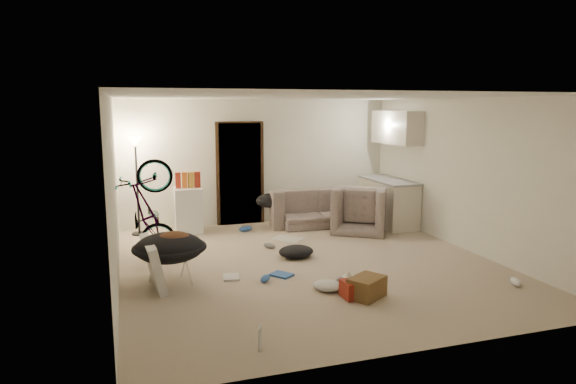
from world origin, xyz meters
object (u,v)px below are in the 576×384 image
object	(u,v)px
mini_fridge	(188,210)
saucer_chair	(170,254)
bicycle	(148,231)
juicer	(349,281)
tv_box	(154,263)
kitchen_counter	(388,203)
armchair	(362,214)
sofa	(315,210)
drink_case_a	(367,287)
floor_lamp	(136,165)
drink_case_b	(357,289)

from	to	relation	value
mini_fridge	saucer_chair	xyz separation A→B (m)	(-0.59, -2.85, -0.01)
bicycle	juicer	bearing A→B (deg)	-125.95
tv_box	juicer	bearing A→B (deg)	-23.88
tv_box	kitchen_counter	bearing A→B (deg)	21.68
kitchen_counter	armchair	xyz separation A→B (m)	(-0.72, -0.30, -0.12)
sofa	drink_case_a	world-z (taller)	sofa
bicycle	juicer	xyz separation A→B (m)	(2.43, -2.29, -0.32)
floor_lamp	tv_box	xyz separation A→B (m)	(0.10, -2.97, -0.99)
kitchen_counter	drink_case_b	xyz separation A→B (m)	(-2.33, -3.50, -0.33)
armchair	bicycle	xyz separation A→B (m)	(-4.01, -0.59, 0.10)
floor_lamp	juicer	distance (m)	4.74
sofa	juicer	distance (m)	3.74
sofa	mini_fridge	bearing A→B (deg)	0.37
saucer_chair	juicer	xyz separation A→B (m)	(2.21, -0.88, -0.32)
saucer_chair	floor_lamp	bearing A→B (deg)	96.09
kitchen_counter	drink_case_a	world-z (taller)	kitchen_counter
tv_box	drink_case_a	bearing A→B (deg)	-30.48
floor_lamp	drink_case_b	bearing A→B (deg)	-58.94
kitchen_counter	saucer_chair	size ratio (longest dim) A/B	1.52
armchair	drink_case_a	xyz separation A→B (m)	(-1.50, -3.25, -0.19)
kitchen_counter	drink_case_a	xyz separation A→B (m)	(-2.22, -3.54, -0.31)
saucer_chair	tv_box	world-z (taller)	saucer_chair
tv_box	bicycle	bearing A→B (deg)	85.54
saucer_chair	sofa	bearing A→B (deg)	41.39
armchair	mini_fridge	distance (m)	3.32
kitchen_counter	saucer_chair	world-z (taller)	kitchen_counter
sofa	saucer_chair	size ratio (longest dim) A/B	1.96
floor_lamp	drink_case_b	distance (m)	4.99
juicer	floor_lamp	bearing A→B (deg)	123.43
mini_fridge	drink_case_b	xyz separation A→B (m)	(1.60, -4.05, -0.32)
juicer	bicycle	bearing A→B (deg)	136.62
sofa	drink_case_a	size ratio (longest dim) A/B	4.19
bicycle	sofa	bearing A→B (deg)	-60.74
floor_lamp	sofa	world-z (taller)	floor_lamp
floor_lamp	drink_case_b	size ratio (longest dim) A/B	4.84
tv_box	drink_case_b	size ratio (longest dim) A/B	2.55
sofa	bicycle	size ratio (longest dim) A/B	1.21
bicycle	saucer_chair	world-z (taller)	bicycle
armchair	saucer_chair	world-z (taller)	saucer_chair
saucer_chair	juicer	world-z (taller)	saucer_chair
floor_lamp	armchair	size ratio (longest dim) A/B	1.84
floor_lamp	armchair	world-z (taller)	floor_lamp
sofa	saucer_chair	distance (m)	4.16
bicycle	drink_case_b	xyz separation A→B (m)	(2.40, -2.61, -0.31)
kitchen_counter	drink_case_a	size ratio (longest dim) A/B	3.26
bicycle	mini_fridge	bearing A→B (deg)	-21.76
mini_fridge	drink_case_a	distance (m)	4.45
floor_lamp	saucer_chair	bearing A→B (deg)	-83.91
armchair	tv_box	distance (m)	4.49
mini_fridge	drink_case_a	bearing A→B (deg)	-65.98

